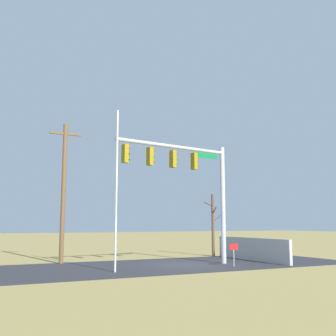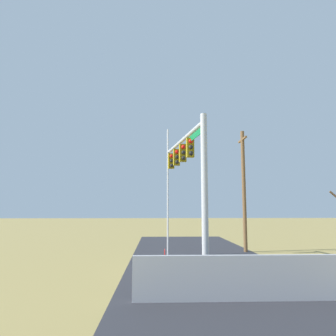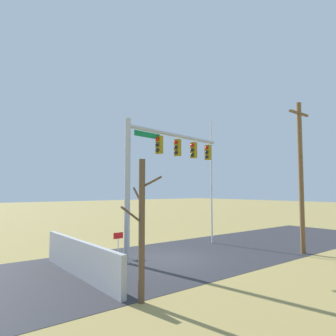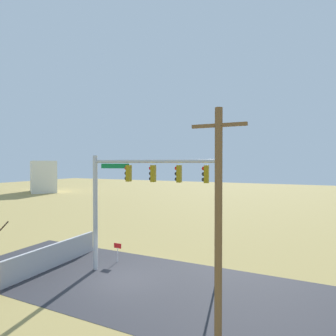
{
  "view_description": "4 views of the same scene",
  "coord_description": "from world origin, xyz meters",
  "px_view_note": "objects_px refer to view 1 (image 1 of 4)",
  "views": [
    {
      "loc": [
        -11.37,
        -20.81,
        2.36
      ],
      "look_at": [
        -1.52,
        -0.83,
        5.4
      ],
      "focal_mm": 43.16,
      "sensor_mm": 36.0,
      "label": 1
    },
    {
      "loc": [
        15.29,
        -2.57,
        2.93
      ],
      "look_at": [
        -1.35,
        -1.93,
        5.06
      ],
      "focal_mm": 33.79,
      "sensor_mm": 36.0,
      "label": 2
    },
    {
      "loc": [
        9.81,
        12.09,
        3.46
      ],
      "look_at": [
        -1.33,
        -1.97,
        4.75
      ],
      "focal_mm": 32.47,
      "sensor_mm": 36.0,
      "label": 3
    },
    {
      "loc": [
        -8.74,
        12.76,
        6.45
      ],
      "look_at": [
        -2.03,
        -1.71,
        6.19
      ],
      "focal_mm": 29.6,
      "sensor_mm": 36.0,
      "label": 4
    }
  ],
  "objects_px": {
    "flagpole": "(116,189)",
    "bare_tree": "(213,224)",
    "signal_mast": "(192,176)",
    "open_sign": "(234,250)",
    "utility_pole": "(63,190)"
  },
  "relations": [
    {
      "from": "signal_mast",
      "to": "utility_pole",
      "type": "relative_size",
      "value": 0.88
    },
    {
      "from": "utility_pole",
      "to": "bare_tree",
      "type": "relative_size",
      "value": 1.88
    },
    {
      "from": "utility_pole",
      "to": "open_sign",
      "type": "xyz_separation_m",
      "value": [
        8.18,
        -5.71,
        -3.43
      ]
    },
    {
      "from": "flagpole",
      "to": "bare_tree",
      "type": "relative_size",
      "value": 1.82
    },
    {
      "from": "utility_pole",
      "to": "open_sign",
      "type": "height_order",
      "value": "utility_pole"
    },
    {
      "from": "signal_mast",
      "to": "open_sign",
      "type": "relative_size",
      "value": 6.05
    },
    {
      "from": "bare_tree",
      "to": "flagpole",
      "type": "bearing_deg",
      "value": -147.87
    },
    {
      "from": "signal_mast",
      "to": "open_sign",
      "type": "height_order",
      "value": "signal_mast"
    },
    {
      "from": "flagpole",
      "to": "open_sign",
      "type": "distance_m",
      "value": 7.39
    },
    {
      "from": "utility_pole",
      "to": "bare_tree",
      "type": "height_order",
      "value": "utility_pole"
    },
    {
      "from": "utility_pole",
      "to": "open_sign",
      "type": "bearing_deg",
      "value": -34.94
    },
    {
      "from": "signal_mast",
      "to": "bare_tree",
      "type": "distance_m",
      "value": 7.32
    },
    {
      "from": "utility_pole",
      "to": "open_sign",
      "type": "relative_size",
      "value": 6.84
    },
    {
      "from": "flagpole",
      "to": "signal_mast",
      "type": "bearing_deg",
      "value": 10.45
    },
    {
      "from": "signal_mast",
      "to": "utility_pole",
      "type": "xyz_separation_m",
      "value": [
        -6.28,
        4.45,
        -0.7
      ]
    }
  ]
}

